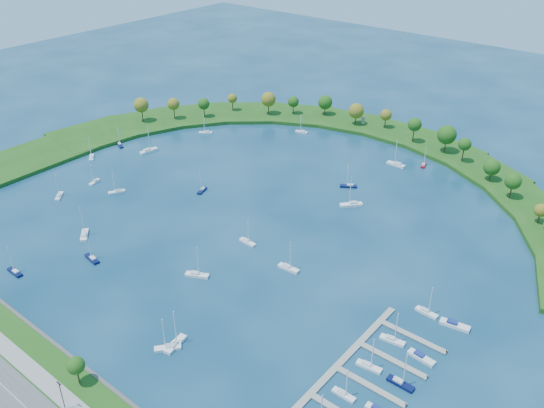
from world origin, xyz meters
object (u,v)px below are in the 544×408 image
Objects in this scene: moored_boat_6 at (247,241)px; moored_boat_9 at (168,347)px; moored_boat_16 at (117,191)px; moored_boat_19 at (120,145)px; moored_boat_4 at (351,204)px; moored_boat_8 at (396,164)px; moored_boat_15 at (288,267)px; moored_boat_17 at (197,274)px; moored_boat_3 at (202,190)px; docked_boat_9 at (421,357)px; docked_boat_10 at (427,312)px; moored_boat_13 at (15,271)px; moored_boat_10 at (84,234)px; moored_boat_1 at (424,164)px; moored_boat_12 at (206,132)px; moored_boat_14 at (92,258)px; moored_boat_11 at (349,185)px; docked_boat_6 at (369,366)px; docked_boat_8 at (392,339)px; moored_boat_20 at (59,195)px; moored_boat_18 at (175,343)px; dock_system at (345,392)px; docked_boat_7 at (400,383)px; moored_boat_5 at (302,131)px; docked_boat_11 at (454,325)px; moored_boat_0 at (91,157)px; moored_boat_7 at (94,181)px; harbor_tower at (363,120)px; moored_boat_2 at (149,150)px; docked_boat_4 at (344,394)px.

moored_boat_9 is (20.14, -60.38, 0.02)m from moored_boat_6.
moored_boat_19 is (-42.35, 34.71, -0.01)m from moored_boat_16.
moored_boat_4 is 49.82m from moored_boat_8.
moored_boat_17 is (-23.52, -24.61, 0.01)m from moored_boat_15.
docked_boat_9 is (128.33, -33.97, -0.20)m from moored_boat_3.
moored_boat_19 is at bearing 176.47° from docked_boat_10.
moored_boat_13 is 0.90× the size of moored_boat_15.
moored_boat_1 is at bearing -76.79° from moored_boat_10.
moored_boat_12 is 129.38m from moored_boat_14.
moored_boat_11 is (5.61, 66.36, 0.01)m from moored_boat_6.
moored_boat_15 is at bearing 147.39° from docked_boat_6.
docked_boat_10 reaches higher than moored_boat_12.
moored_boat_8 reaches higher than docked_boat_8.
moored_boat_20 is 1.27× the size of docked_boat_9.
moored_boat_12 is at bearing 162.08° from docked_boat_10.
moored_boat_18 is 1.11× the size of docked_boat_8.
moored_boat_14 is (-38.63, -46.36, 0.02)m from moored_boat_6.
moored_boat_13 reaches higher than dock_system.
moored_boat_4 is 1.35× the size of moored_boat_19.
docked_boat_8 is (66.95, -79.75, 0.00)m from moored_boat_11.
moored_boat_12 is 96.58m from moored_boat_20.
moored_boat_13 is 0.94× the size of docked_boat_7.
docked_boat_9 is (136.62, 55.08, -0.23)m from moored_boat_13.
moored_boat_12 is 0.93× the size of docked_boat_8.
moored_boat_5 is 1.06× the size of docked_boat_11.
moored_boat_15 is at bearing 11.90° from moored_boat_19.
moored_boat_12 is 0.95× the size of docked_boat_6.
moored_boat_6 is 85.10m from docked_boat_11.
moored_boat_9 is at bearing -168.27° from moored_boat_0.
moored_boat_4 is (-6.54, -58.22, 0.13)m from moored_boat_1.
moored_boat_13 is 1.27× the size of docked_boat_9.
docked_boat_7 reaches higher than moored_boat_11.
moored_boat_3 is 0.96× the size of moored_boat_5.
moored_boat_15 reaches higher than docked_boat_7.
moored_boat_7 is at bearing -44.91° from moored_boat_20.
moored_boat_11 is 0.89× the size of moored_boat_18.
moored_boat_15 reaches higher than docked_boat_6.
moored_boat_20 is at bearing 179.60° from docked_boat_7.
dock_system is 8.14× the size of moored_boat_3.
harbor_tower is at bearing 119.82° from dock_system.
moored_boat_2 is 110.05m from moored_boat_11.
docked_boat_8 is at bearing 12.28° from moored_boat_19.
moored_boat_5 is 161.67m from docked_boat_10.
moored_boat_5 is 175.89m from moored_boat_13.
moored_boat_4 is at bearing 99.79° from moored_boat_3.
moored_boat_8 is at bearing -82.32° from moored_boat_20.
moored_boat_10 is 120.99m from moored_boat_11.
docked_boat_7 is (10.48, 13.76, 0.04)m from docked_boat_4.
moored_boat_12 is (-2.09, 77.68, 0.03)m from moored_boat_7.
harbor_tower is at bearing -85.80° from moored_boat_0.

